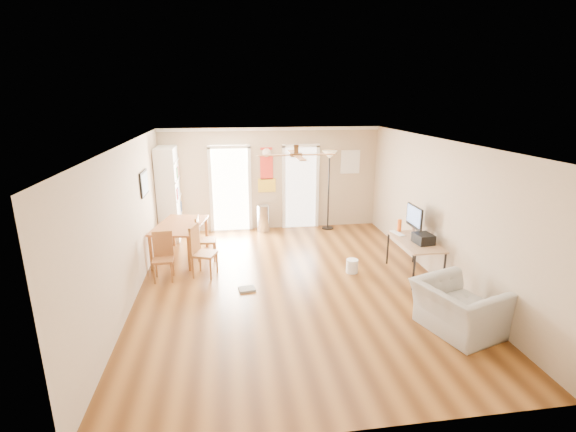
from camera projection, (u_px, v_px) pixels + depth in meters
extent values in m
plane|color=brown|center=(293.00, 285.00, 7.60)|extent=(7.00, 7.00, 0.00)
cube|color=red|center=(267.00, 170.00, 10.46)|extent=(0.46, 0.03, 1.10)
cube|color=white|center=(350.00, 162.00, 10.71)|extent=(0.50, 0.04, 0.60)
cube|color=black|center=(144.00, 183.00, 8.08)|extent=(0.04, 0.66, 0.48)
cylinder|color=#ADADAF|center=(263.00, 218.00, 10.54)|extent=(0.36, 0.36, 0.69)
cube|color=white|center=(397.00, 233.00, 8.26)|extent=(0.20, 0.39, 0.01)
cube|color=black|center=(423.00, 239.00, 7.69)|extent=(0.34, 0.38, 0.18)
cylinder|color=orange|center=(399.00, 225.00, 8.38)|extent=(0.09, 0.09, 0.25)
cylinder|color=white|center=(352.00, 266.00, 8.12)|extent=(0.23, 0.23, 0.27)
cube|color=gray|center=(247.00, 289.00, 7.40)|extent=(0.32, 0.27, 0.04)
imported|color=#A6A6A1|center=(458.00, 308.00, 6.03)|extent=(1.28, 1.37, 0.73)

